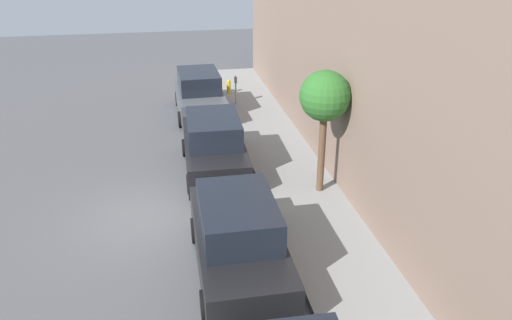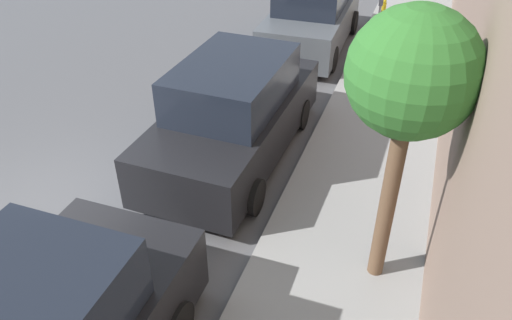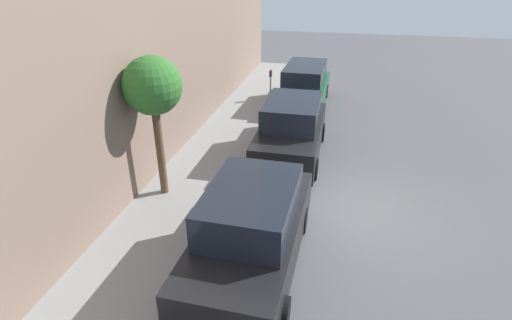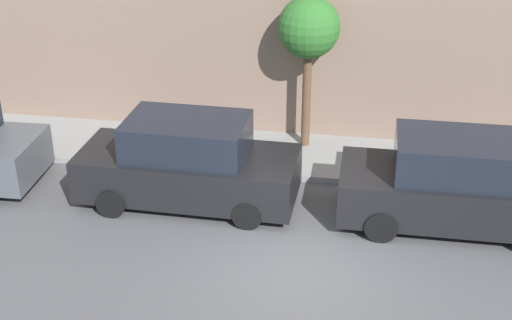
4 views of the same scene
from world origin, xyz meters
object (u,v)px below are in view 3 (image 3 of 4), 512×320
(parked_minivan_nearest, at_px, (304,86))
(parking_meter_near, at_px, (271,81))
(street_tree, at_px, (153,88))
(parked_suv_second, at_px, (292,130))
(parked_suv_third, at_px, (251,231))

(parked_minivan_nearest, bearing_deg, parking_meter_near, -8.78)
(parked_minivan_nearest, distance_m, street_tree, 9.57)
(parked_suv_second, height_order, parking_meter_near, parked_suv_second)
(parking_meter_near, distance_m, street_tree, 9.43)
(parked_minivan_nearest, xyz_separation_m, parked_suv_second, (-0.17, 5.38, 0.01))
(parked_suv_third, bearing_deg, parked_suv_second, -90.42)
(street_tree, bearing_deg, parking_meter_near, -98.32)
(street_tree, bearing_deg, parked_minivan_nearest, -108.45)
(parked_suv_third, bearing_deg, parked_minivan_nearest, -89.32)
(parked_minivan_nearest, xyz_separation_m, parking_meter_near, (1.62, -0.25, 0.08))
(parked_suv_second, xyz_separation_m, street_tree, (3.12, 3.45, 2.25))
(parked_minivan_nearest, relative_size, parked_suv_third, 1.02)
(parked_suv_second, distance_m, parked_suv_third, 5.74)
(parked_suv_second, distance_m, parking_meter_near, 5.90)
(parked_suv_second, bearing_deg, parked_suv_third, 89.58)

